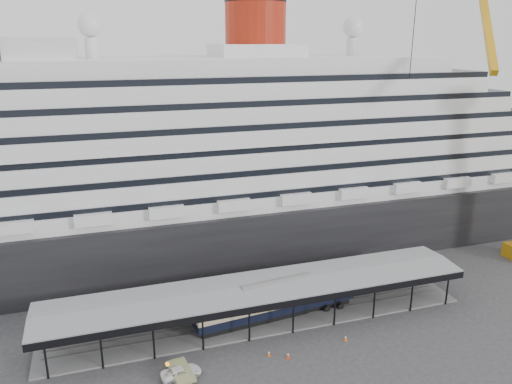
# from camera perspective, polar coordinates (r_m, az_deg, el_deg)

# --- Properties ---
(ground) EXTENTS (200.00, 200.00, 0.00)m
(ground) POSITION_cam_1_polar(r_m,az_deg,el_deg) (64.26, 2.06, -16.62)
(ground) COLOR #313133
(ground) RESTS_ON ground
(cruise_ship) EXTENTS (130.00, 30.00, 43.90)m
(cruise_ship) POSITION_cam_1_polar(r_m,az_deg,el_deg) (86.00, -5.12, 5.39)
(cruise_ship) COLOR black
(cruise_ship) RESTS_ON ground
(platform_canopy) EXTENTS (56.00, 9.18, 5.30)m
(platform_canopy) POSITION_cam_1_polar(r_m,az_deg,el_deg) (67.03, 0.58, -12.69)
(platform_canopy) COLOR slate
(platform_canopy) RESTS_ON ground
(port_truck) EXTENTS (4.70, 2.63, 1.24)m
(port_truck) POSITION_cam_1_polar(r_m,az_deg,el_deg) (58.73, -8.54, -19.73)
(port_truck) COLOR white
(port_truck) RESTS_ON ground
(pullman_carriage) EXTENTS (22.71, 5.28, 22.12)m
(pullman_carriage) POSITION_cam_1_polar(r_m,az_deg,el_deg) (67.51, 2.36, -12.17)
(pullman_carriage) COLOR black
(pullman_carriage) RESTS_ON ground
(traffic_cone_left) EXTENTS (0.43, 0.43, 0.68)m
(traffic_cone_left) POSITION_cam_1_polar(r_m,az_deg,el_deg) (61.52, 1.48, -17.94)
(traffic_cone_left) COLOR #ED5E0D
(traffic_cone_left) RESTS_ON ground
(traffic_cone_mid) EXTENTS (0.52, 0.52, 0.78)m
(traffic_cone_mid) POSITION_cam_1_polar(r_m,az_deg,el_deg) (61.18, 3.69, -18.14)
(traffic_cone_mid) COLOR red
(traffic_cone_mid) RESTS_ON ground
(traffic_cone_right) EXTENTS (0.41, 0.41, 0.74)m
(traffic_cone_right) POSITION_cam_1_polar(r_m,az_deg,el_deg) (64.98, 10.20, -16.10)
(traffic_cone_right) COLOR orange
(traffic_cone_right) RESTS_ON ground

